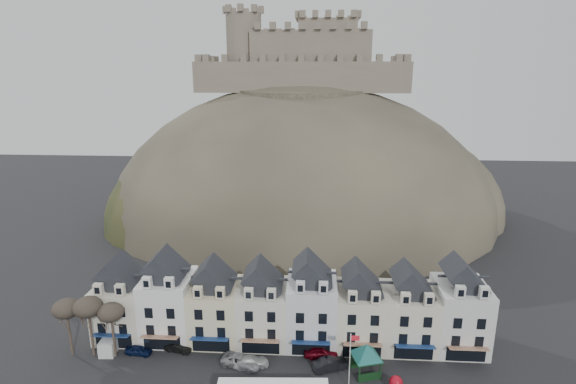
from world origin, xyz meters
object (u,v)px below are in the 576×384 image
object	(u,v)px
red_buoy	(396,384)
car_silver	(242,361)
white_van	(111,342)
car_black	(178,347)
car_white	(251,362)
car_navy	(138,350)
flagpole	(351,358)
car_charcoal	(331,364)
car_maroon	(321,352)
bus_shelter	(366,351)

from	to	relation	value
red_buoy	car_silver	bearing A→B (deg)	169.48
white_van	car_black	world-z (taller)	white_van
car_white	car_navy	bearing A→B (deg)	73.84
car_black	car_navy	bearing A→B (deg)	112.41
white_van	flagpole	bearing A→B (deg)	-14.26
flagpole	white_van	world-z (taller)	flagpole
flagpole	red_buoy	bearing A→B (deg)	-0.87
flagpole	car_white	xyz separation A→B (m)	(-12.56, 3.50, -3.65)
car_white	car_charcoal	bearing A→B (deg)	-100.51
car_navy	car_silver	distance (m)	14.48
red_buoy	car_maroon	xyz separation A→B (m)	(-8.93, 6.08, -0.26)
car_silver	car_charcoal	world-z (taller)	car_charcoal
car_black	car_charcoal	bearing A→B (deg)	-84.87
car_navy	car_charcoal	world-z (taller)	car_charcoal
car_charcoal	white_van	bearing A→B (deg)	63.52
red_buoy	flagpole	world-z (taller)	flagpole
flagpole	white_van	xyz separation A→B (m)	(-32.35, 6.00, -3.29)
white_van	car_charcoal	bearing A→B (deg)	-8.49
car_navy	car_maroon	size ratio (longest dim) A/B	0.80
red_buoy	car_navy	world-z (taller)	red_buoy
flagpole	car_maroon	xyz separation A→B (m)	(-3.40, 6.00, -3.56)
bus_shelter	car_charcoal	size ratio (longest dim) A/B	1.38
red_buoy	car_charcoal	bearing A→B (deg)	155.01
bus_shelter	car_silver	xyz separation A→B (m)	(-15.99, 0.60, -2.59)
car_silver	bus_shelter	bearing A→B (deg)	-76.81
car_black	car_maroon	xyz separation A→B (m)	(19.56, 0.00, 0.16)
car_charcoal	flagpole	bearing A→B (deg)	-170.03
car_white	car_charcoal	size ratio (longest dim) A/B	1.00
car_navy	car_white	size ratio (longest dim) A/B	0.77
car_white	car_maroon	distance (m)	9.50
flagpole	car_charcoal	distance (m)	5.44
car_charcoal	car_black	bearing A→B (deg)	61.40
bus_shelter	red_buoy	world-z (taller)	bus_shelter
flagpole	car_maroon	distance (m)	7.76
car_black	car_maroon	bearing A→B (deg)	-78.01
flagpole	white_van	size ratio (longest dim) A/B	1.62
bus_shelter	car_black	distance (m)	25.53
white_van	car_white	size ratio (longest dim) A/B	1.00
car_white	car_black	bearing A→B (deg)	65.97
red_buoy	flagpole	bearing A→B (deg)	179.13
car_white	car_charcoal	world-z (taller)	car_charcoal
white_van	car_black	xyz separation A→B (m)	(9.38, 0.00, -0.43)
car_navy	car_maroon	world-z (taller)	car_maroon
car_navy	car_black	size ratio (longest dim) A/B	0.97
car_white	car_silver	bearing A→B (deg)	79.49
white_van	car_maroon	size ratio (longest dim) A/B	1.03
flagpole	car_charcoal	xyz separation A→B (m)	(-2.16, 3.50, -3.56)
car_charcoal	car_white	bearing A→B (deg)	68.26
bus_shelter	white_van	size ratio (longest dim) A/B	1.39
bus_shelter	red_buoy	distance (m)	5.00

